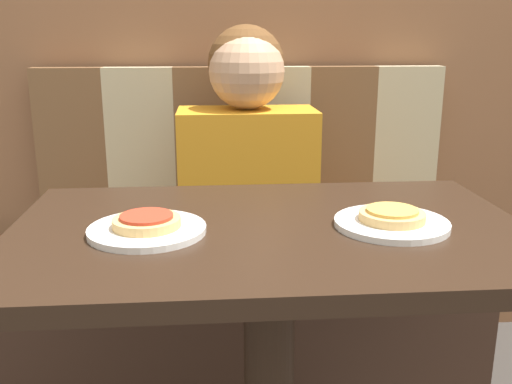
{
  "coord_description": "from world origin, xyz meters",
  "views": [
    {
      "loc": [
        -0.11,
        -1.0,
        1.09
      ],
      "look_at": [
        0.0,
        0.32,
        0.73
      ],
      "focal_mm": 40.0,
      "sensor_mm": 36.0,
      "label": 1
    }
  ],
  "objects_px": {
    "pizza_left": "(147,221)",
    "pizza_right": "(392,215)",
    "person": "(247,146)",
    "plate_left": "(147,230)",
    "plate_right": "(391,223)"
  },
  "relations": [
    {
      "from": "pizza_right",
      "to": "pizza_left",
      "type": "bearing_deg",
      "value": 180.0
    },
    {
      "from": "plate_right",
      "to": "pizza_right",
      "type": "xyz_separation_m",
      "value": [
        0.0,
        0.0,
        0.02
      ]
    },
    {
      "from": "pizza_left",
      "to": "pizza_right",
      "type": "bearing_deg",
      "value": 0.0
    },
    {
      "from": "plate_left",
      "to": "pizza_left",
      "type": "distance_m",
      "value": 0.02
    },
    {
      "from": "plate_left",
      "to": "pizza_right",
      "type": "height_order",
      "value": "pizza_right"
    },
    {
      "from": "plate_left",
      "to": "pizza_left",
      "type": "bearing_deg",
      "value": 0.0
    },
    {
      "from": "person",
      "to": "plate_left",
      "type": "distance_m",
      "value": 0.7
    },
    {
      "from": "person",
      "to": "pizza_left",
      "type": "relative_size",
      "value": 5.69
    },
    {
      "from": "plate_right",
      "to": "pizza_right",
      "type": "bearing_deg",
      "value": 0.0
    },
    {
      "from": "pizza_left",
      "to": "pizza_right",
      "type": "distance_m",
      "value": 0.44
    },
    {
      "from": "person",
      "to": "plate_left",
      "type": "xyz_separation_m",
      "value": [
        -0.22,
        -0.66,
        -0.02
      ]
    },
    {
      "from": "person",
      "to": "pizza_right",
      "type": "distance_m",
      "value": 0.7
    },
    {
      "from": "pizza_left",
      "to": "pizza_right",
      "type": "height_order",
      "value": "same"
    },
    {
      "from": "plate_left",
      "to": "person",
      "type": "bearing_deg",
      "value": 71.49
    },
    {
      "from": "pizza_left",
      "to": "plate_right",
      "type": "bearing_deg",
      "value": 0.0
    }
  ]
}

